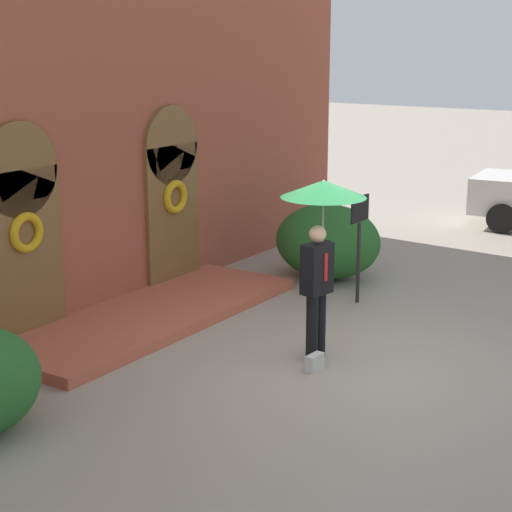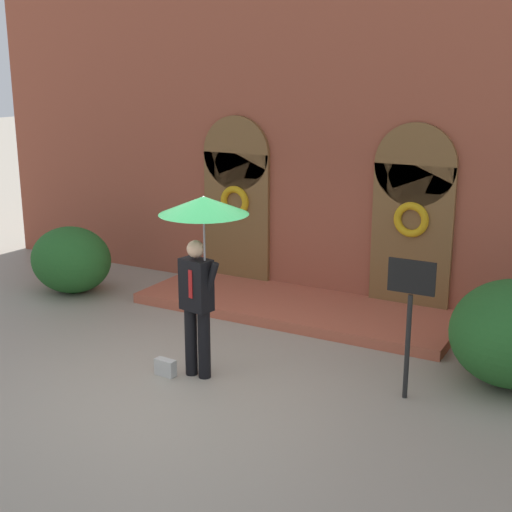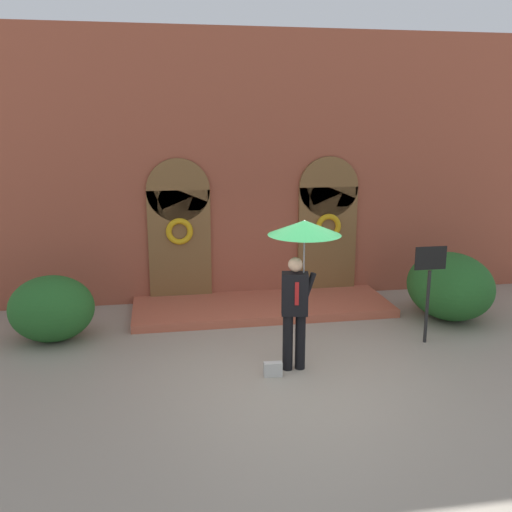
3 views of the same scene
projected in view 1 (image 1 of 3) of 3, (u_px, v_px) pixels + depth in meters
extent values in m
plane|color=gray|center=(331.00, 362.00, 11.17)|extent=(80.00, 80.00, 0.00)
cube|color=brown|center=(87.00, 128.00, 12.72)|extent=(14.00, 0.50, 5.60)
cube|color=brown|center=(25.00, 257.00, 11.67)|extent=(1.30, 0.08, 2.40)
cylinder|color=brown|center=(19.00, 170.00, 11.37)|extent=(1.30, 0.08, 1.30)
cube|color=brown|center=(173.00, 217.00, 14.25)|extent=(1.30, 0.08, 2.40)
cylinder|color=brown|center=(171.00, 145.00, 13.95)|extent=(1.30, 0.08, 1.30)
torus|color=#C69314|center=(27.00, 233.00, 11.54)|extent=(0.56, 0.12, 0.56)
torus|color=#C69314|center=(175.00, 197.00, 14.13)|extent=(0.56, 0.12, 0.56)
cube|color=#AA523A|center=(152.00, 315.00, 12.78)|extent=(5.20, 1.80, 0.16)
cylinder|color=black|center=(312.00, 328.00, 11.07)|extent=(0.16, 0.16, 0.90)
cylinder|color=black|center=(320.00, 324.00, 11.23)|extent=(0.16, 0.16, 0.90)
cube|color=black|center=(317.00, 269.00, 10.96)|extent=(0.44, 0.31, 0.66)
cube|color=#A51919|center=(326.00, 267.00, 10.88)|extent=(0.06, 0.02, 0.36)
sphere|color=tan|center=(318.00, 234.00, 10.85)|extent=(0.22, 0.22, 0.22)
cylinder|color=black|center=(325.00, 258.00, 11.11)|extent=(0.22, 0.09, 0.46)
cylinder|color=gray|center=(323.00, 235.00, 10.96)|extent=(0.02, 0.02, 0.98)
cone|color=#1E7538|center=(324.00, 189.00, 10.81)|extent=(1.10, 1.10, 0.22)
cone|color=white|center=(324.00, 188.00, 10.81)|extent=(0.61, 0.60, 0.20)
cube|color=#B7B7B2|center=(315.00, 363.00, 10.83)|extent=(0.29, 0.14, 0.22)
cylinder|color=black|center=(358.00, 263.00, 13.51)|extent=(0.06, 0.06, 1.30)
cube|color=black|center=(360.00, 209.00, 13.29)|extent=(0.56, 0.03, 0.40)
ellipsoid|color=#235B23|center=(328.00, 241.00, 14.93)|extent=(1.58, 1.90, 1.30)
cylinder|color=black|center=(502.00, 218.00, 18.42)|extent=(0.29, 0.66, 0.64)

